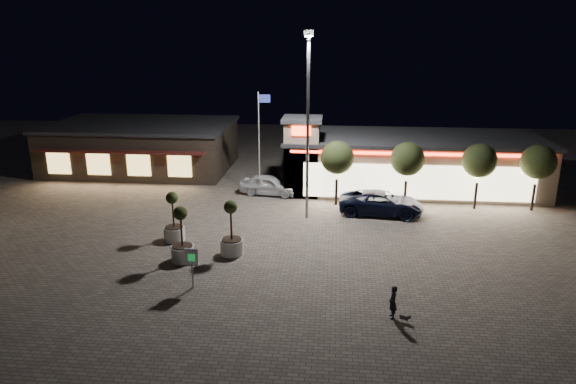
# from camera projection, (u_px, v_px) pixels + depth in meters

# --- Properties ---
(ground) EXTENTS (90.00, 90.00, 0.00)m
(ground) POSITION_uv_depth(u_px,v_px,m) (262.00, 266.00, 28.00)
(ground) COLOR #73685D
(ground) RESTS_ON ground
(retail_building) EXTENTS (20.40, 8.40, 6.10)m
(retail_building) POSITION_uv_depth(u_px,v_px,m) (405.00, 162.00, 41.54)
(retail_building) COLOR tan
(retail_building) RESTS_ON ground
(restaurant_building) EXTENTS (16.40, 11.00, 4.30)m
(restaurant_building) POSITION_uv_depth(u_px,v_px,m) (143.00, 146.00, 47.60)
(restaurant_building) COLOR #382D23
(restaurant_building) RESTS_ON ground
(floodlight_pole) EXTENTS (0.60, 0.40, 12.38)m
(floodlight_pole) POSITION_uv_depth(u_px,v_px,m) (308.00, 116.00, 33.34)
(floodlight_pole) COLOR gray
(floodlight_pole) RESTS_ON ground
(flagpole) EXTENTS (0.95, 0.10, 8.00)m
(flagpole) POSITION_uv_depth(u_px,v_px,m) (260.00, 135.00, 39.12)
(flagpole) COLOR white
(flagpole) RESTS_ON ground
(string_tree_a) EXTENTS (2.42, 2.42, 4.79)m
(string_tree_a) POSITION_uv_depth(u_px,v_px,m) (337.00, 158.00, 37.05)
(string_tree_a) COLOR #332319
(string_tree_a) RESTS_ON ground
(string_tree_b) EXTENTS (2.42, 2.42, 4.79)m
(string_tree_b) POSITION_uv_depth(u_px,v_px,m) (408.00, 159.00, 36.60)
(string_tree_b) COLOR #332319
(string_tree_b) RESTS_ON ground
(string_tree_c) EXTENTS (2.42, 2.42, 4.79)m
(string_tree_c) POSITION_uv_depth(u_px,v_px,m) (479.00, 161.00, 36.16)
(string_tree_c) COLOR #332319
(string_tree_c) RESTS_ON ground
(string_tree_d) EXTENTS (2.42, 2.42, 4.79)m
(string_tree_d) POSITION_uv_depth(u_px,v_px,m) (538.00, 162.00, 35.80)
(string_tree_d) COLOR #332319
(string_tree_d) RESTS_ON ground
(pickup_truck) EXTENTS (6.10, 3.26, 1.63)m
(pickup_truck) POSITION_uv_depth(u_px,v_px,m) (381.00, 203.00, 35.87)
(pickup_truck) COLOR black
(pickup_truck) RESTS_ON ground
(white_sedan) EXTENTS (4.82, 2.52, 1.57)m
(white_sedan) POSITION_uv_depth(u_px,v_px,m) (269.00, 185.00, 40.25)
(white_sedan) COLOR silver
(white_sedan) RESTS_ON ground
(pedestrian) EXTENTS (0.44, 0.61, 1.54)m
(pedestrian) POSITION_uv_depth(u_px,v_px,m) (393.00, 302.00, 22.72)
(pedestrian) COLOR black
(pedestrian) RESTS_ON ground
(dog) EXTENTS (0.48, 0.32, 0.26)m
(dog) POSITION_uv_depth(u_px,v_px,m) (406.00, 317.00, 22.51)
(dog) COLOR #59514C
(dog) RESTS_ON ground
(planter_left) EXTENTS (1.27, 1.27, 3.12)m
(planter_left) POSITION_uv_depth(u_px,v_px,m) (174.00, 226.00, 31.24)
(planter_left) COLOR silver
(planter_left) RESTS_ON ground
(planter_mid) EXTENTS (1.30, 1.30, 3.20)m
(planter_mid) POSITION_uv_depth(u_px,v_px,m) (182.00, 244.00, 28.40)
(planter_mid) COLOR silver
(planter_mid) RESTS_ON ground
(planter_right) EXTENTS (1.32, 1.32, 3.26)m
(planter_right) POSITION_uv_depth(u_px,v_px,m) (232.00, 238.00, 29.26)
(planter_right) COLOR silver
(planter_right) RESTS_ON ground
(valet_sign) EXTENTS (0.70, 0.14, 2.11)m
(valet_sign) POSITION_uv_depth(u_px,v_px,m) (192.00, 261.00, 25.22)
(valet_sign) COLOR gray
(valet_sign) RESTS_ON ground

